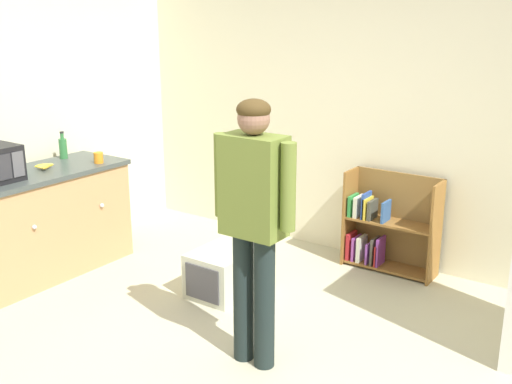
% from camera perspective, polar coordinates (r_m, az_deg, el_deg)
% --- Properties ---
extents(ground_plane, '(12.00, 12.00, 0.00)m').
position_cam_1_polar(ground_plane, '(3.95, -3.41, -16.62)').
color(ground_plane, '#B9B699').
rests_on(ground_plane, ground).
extents(back_wall, '(5.20, 0.06, 2.70)m').
position_cam_1_polar(back_wall, '(5.40, 11.96, 7.45)').
color(back_wall, beige).
rests_on(back_wall, ground).
extents(left_side_wall, '(0.06, 2.99, 2.70)m').
position_cam_1_polar(left_side_wall, '(5.86, -19.30, 7.57)').
color(left_side_wall, beige).
rests_on(left_side_wall, ground).
extents(kitchen_counter, '(0.65, 2.08, 0.90)m').
position_cam_1_polar(kitchen_counter, '(5.32, -21.88, -3.50)').
color(kitchen_counter, tan).
rests_on(kitchen_counter, ground).
extents(bookshelf, '(0.80, 0.28, 0.85)m').
position_cam_1_polar(bookshelf, '(5.41, 12.05, -3.31)').
color(bookshelf, brown).
rests_on(bookshelf, ground).
extents(standing_person, '(0.57, 0.22, 1.69)m').
position_cam_1_polar(standing_person, '(3.64, -0.22, -1.89)').
color(standing_person, '#1C2727').
rests_on(standing_person, ground).
extents(pet_carrier, '(0.42, 0.55, 0.36)m').
position_cam_1_polar(pet_carrier, '(4.89, -3.01, -7.46)').
color(pet_carrier, beige).
rests_on(pet_carrier, ground).
extents(banana_bunch, '(0.15, 0.16, 0.04)m').
position_cam_1_polar(banana_bunch, '(5.39, -19.09, 2.32)').
color(banana_bunch, yellow).
rests_on(banana_bunch, kitchen_counter).
extents(green_glass_bottle, '(0.07, 0.07, 0.25)m').
position_cam_1_polar(green_glass_bottle, '(5.73, -17.60, 3.97)').
color(green_glass_bottle, '#33753D').
rests_on(green_glass_bottle, kitchen_counter).
extents(blue_cup, '(0.08, 0.08, 0.09)m').
position_cam_1_polar(blue_cup, '(5.42, -22.31, 2.27)').
color(blue_cup, blue).
rests_on(blue_cup, kitchen_counter).
extents(orange_cup, '(0.08, 0.08, 0.09)m').
position_cam_1_polar(orange_cup, '(5.48, -14.52, 3.12)').
color(orange_cup, orange).
rests_on(orange_cup, kitchen_counter).
extents(teal_cup, '(0.08, 0.08, 0.09)m').
position_cam_1_polar(teal_cup, '(5.30, -21.13, 2.09)').
color(teal_cup, teal).
rests_on(teal_cup, kitchen_counter).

